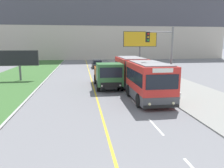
# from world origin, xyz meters

# --- Properties ---
(apartment_block_background) EXTENTS (80.00, 8.04, 25.83)m
(apartment_block_background) POSITION_xyz_m (0.00, 60.59, 12.92)
(apartment_block_background) COLOR beige
(apartment_block_background) RESTS_ON ground_plane
(city_bus) EXTENTS (2.66, 12.02, 3.03)m
(city_bus) POSITION_xyz_m (3.96, 16.14, 1.54)
(city_bus) COLOR red
(city_bus) RESTS_ON ground_plane
(dump_truck) EXTENTS (2.51, 6.76, 2.60)m
(dump_truck) POSITION_xyz_m (1.43, 18.22, 1.29)
(dump_truck) COLOR black
(dump_truck) RESTS_ON ground_plane
(car_distant) EXTENTS (1.80, 4.30, 1.45)m
(car_distant) POSITION_xyz_m (1.68, 36.93, 0.69)
(car_distant) COLOR black
(car_distant) RESTS_ON ground_plane
(traffic_light_mast) EXTENTS (2.28, 0.32, 5.75)m
(traffic_light_mast) POSITION_xyz_m (5.44, 13.94, 3.67)
(traffic_light_mast) COLOR slate
(traffic_light_mast) RESTS_ON ground_plane
(billboard_large) EXTENTS (5.14, 0.24, 6.22)m
(billboard_large) POSITION_xyz_m (7.67, 29.55, 4.82)
(billboard_large) COLOR #59595B
(billboard_large) RESTS_ON ground_plane
(billboard_small) EXTENTS (4.48, 0.24, 3.63)m
(billboard_small) POSITION_xyz_m (-8.54, 24.39, 2.61)
(billboard_small) COLOR #59595B
(billboard_small) RESTS_ON ground_plane
(planter_round_near) EXTENTS (0.89, 0.89, 1.08)m
(planter_round_near) POSITION_xyz_m (6.35, 13.42, 0.55)
(planter_round_near) COLOR silver
(planter_round_near) RESTS_ON sidewalk_right
(planter_round_second) EXTENTS (0.94, 0.94, 1.12)m
(planter_round_second) POSITION_xyz_m (6.22, 18.78, 0.57)
(planter_round_second) COLOR silver
(planter_round_second) RESTS_ON sidewalk_right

